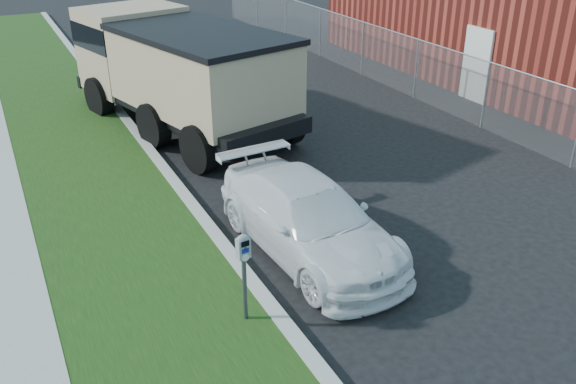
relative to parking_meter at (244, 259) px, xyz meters
name	(u,v)px	position (x,y,z in m)	size (l,w,h in m)	color
ground	(382,248)	(3.05, 0.91, -1.16)	(120.00, 120.00, 0.00)	black
streetside	(44,266)	(-2.51, 2.91, -1.09)	(6.12, 50.00, 0.15)	gray
chainlink_fence	(417,57)	(9.05, 7.91, 0.10)	(0.06, 30.06, 30.00)	slate
brick_building	(540,8)	(15.05, 8.91, 0.97)	(9.20, 14.20, 4.17)	maroon
parking_meter	(244,259)	(0.00, 0.00, 0.00)	(0.21, 0.15, 1.42)	#3F4247
white_wagon	(309,218)	(1.84, 1.46, -0.51)	(1.81, 4.46, 1.29)	white
dump_truck	(175,67)	(1.76, 8.77, 0.47)	(4.48, 7.81, 2.89)	black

